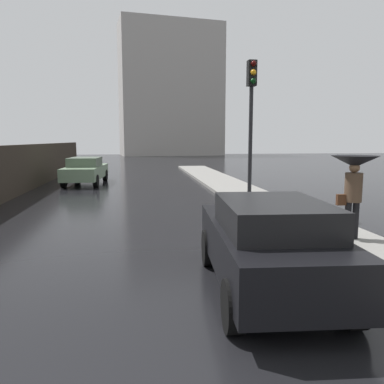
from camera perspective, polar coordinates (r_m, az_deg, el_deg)
The scene contains 5 objects.
car_black_near_kerb at distance 5.97m, azimuth 11.22°, elevation -7.43°, with size 1.91×3.92×1.45m.
car_green_mid_road at distance 20.88m, azimuth -15.53°, elevation 3.13°, with size 1.99×4.68×1.40m.
pedestrian_with_umbrella_far at distance 9.05m, azimuth 22.94°, elevation 2.64°, with size 1.00×1.00×1.84m.
traffic_light at distance 12.03m, azimuth 8.80°, elevation 12.21°, with size 0.26×0.39×4.53m.
distant_tower at distance 58.27m, azimuth -3.13°, elevation 14.82°, with size 15.45×8.29×18.92m.
Camera 1 is at (0.77, -1.82, 2.32)m, focal length 35.90 mm.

